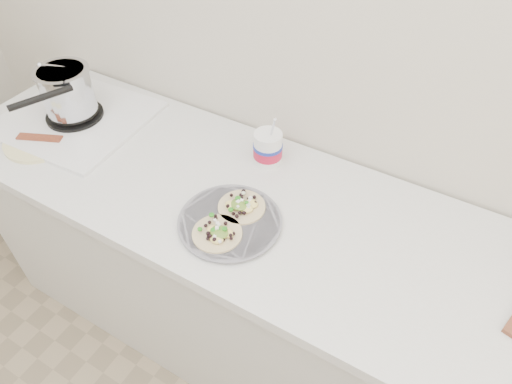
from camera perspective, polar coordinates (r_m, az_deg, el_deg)
The scene contains 5 objects.
counter at distance 1.73m, azimuth 2.89°, elevation -12.53°, with size 2.44×0.66×0.90m.
stove at distance 1.81m, azimuth -22.19°, elevation 10.49°, with size 0.53×0.50×0.25m.
taco_plate at distance 1.33m, azimuth -3.30°, elevation -3.47°, with size 0.31×0.31×0.04m.
tub at distance 1.50m, azimuth 1.56°, elevation 5.76°, with size 0.10×0.10×0.22m.
bacon_plate at distance 1.79m, azimuth -25.34°, elevation 5.90°, with size 0.25×0.25×0.02m.
Camera 1 is at (0.40, 0.57, 1.90)m, focal length 32.00 mm.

